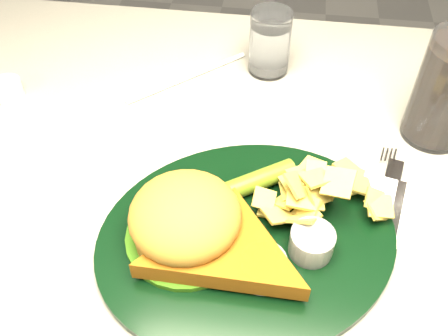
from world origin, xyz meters
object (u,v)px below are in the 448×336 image
at_px(water_glass, 270,43).
at_px(dinner_plate, 248,219).
at_px(cola_glass, 448,90).
at_px(table, 219,304).
at_px(fork_napkin, 395,210).

bearing_deg(water_glass, dinner_plate, -89.50).
height_order(dinner_plate, cola_glass, cola_glass).
bearing_deg(dinner_plate, cola_glass, 18.09).
relative_size(table, dinner_plate, 3.38).
xyz_separation_m(table, dinner_plate, (0.05, -0.11, 0.42)).
height_order(table, cola_glass, cola_glass).
relative_size(cola_glass, fork_napkin, 1.01).
bearing_deg(table, water_glass, 78.31).
distance_m(table, cola_glass, 0.55).
height_order(water_glass, fork_napkin, water_glass).
height_order(water_glass, cola_glass, cola_glass).
xyz_separation_m(dinner_plate, water_glass, (-0.00, 0.34, 0.01)).
bearing_deg(cola_glass, fork_napkin, -112.63).
height_order(table, fork_napkin, fork_napkin).
distance_m(dinner_plate, fork_napkin, 0.19).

